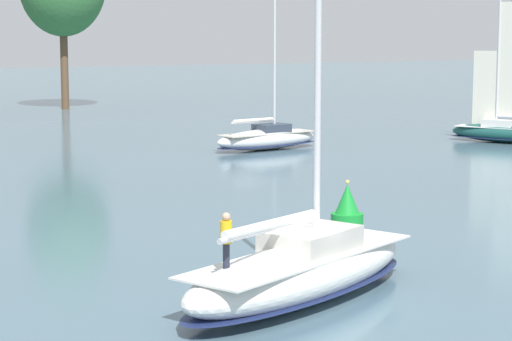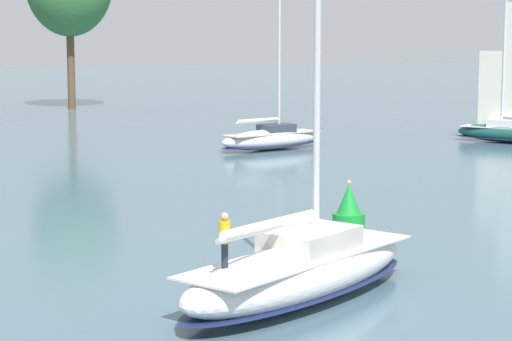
% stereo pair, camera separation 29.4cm
% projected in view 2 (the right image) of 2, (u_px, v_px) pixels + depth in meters
% --- Properties ---
extents(ground_plane, '(400.00, 400.00, 0.00)m').
position_uv_depth(ground_plane, '(300.00, 300.00, 31.02)').
color(ground_plane, slate).
extents(sailboat_main, '(10.98, 7.17, 14.70)m').
position_uv_depth(sailboat_main, '(300.00, 269.00, 30.90)').
color(sailboat_main, white).
rests_on(sailboat_main, ground).
extents(sailboat_moored_near_marina, '(8.91, 3.94, 11.85)m').
position_uv_depth(sailboat_moored_near_marina, '(272.00, 138.00, 70.43)').
color(sailboat_moored_near_marina, silver).
rests_on(sailboat_moored_near_marina, ground).
extents(sailboat_moored_mid_channel, '(6.07, 8.45, 11.48)m').
position_uv_depth(sailboat_moored_mid_channel, '(510.00, 130.00, 74.65)').
color(sailboat_moored_mid_channel, '#194C47').
rests_on(sailboat_moored_mid_channel, ground).
extents(channel_buoy, '(1.32, 1.32, 2.36)m').
position_uv_depth(channel_buoy, '(349.00, 215.00, 40.33)').
color(channel_buoy, green).
rests_on(channel_buoy, ground).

